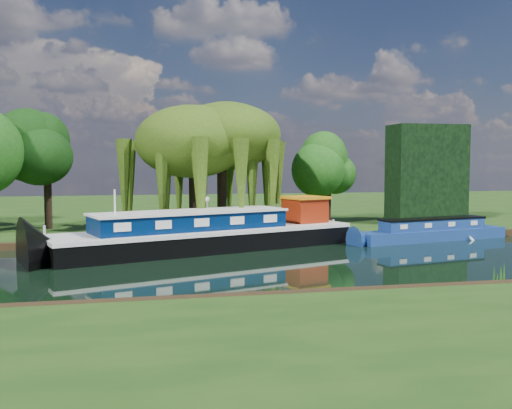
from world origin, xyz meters
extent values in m
plane|color=black|center=(0.00, 0.00, 0.00)|extent=(120.00, 120.00, 0.00)
cube|color=#183A0F|center=(0.00, 34.00, 0.23)|extent=(120.00, 52.00, 0.45)
cube|color=black|center=(-0.13, 5.76, 0.48)|extent=(19.36, 10.17, 1.27)
cube|color=silver|center=(-0.13, 5.76, 1.21)|extent=(19.49, 10.28, 0.23)
cube|color=#031843|center=(-1.13, 5.42, 1.84)|extent=(12.14, 6.71, 1.00)
cube|color=silver|center=(-1.13, 5.42, 2.41)|extent=(12.41, 6.97, 0.13)
cube|color=maroon|center=(6.87, 8.16, 2.13)|extent=(2.95, 2.95, 1.58)
cube|color=orange|center=(6.87, 8.16, 3.01)|extent=(3.29, 3.29, 0.17)
cylinder|color=silver|center=(-5.52, 3.91, 2.61)|extent=(0.11, 0.11, 2.54)
cube|color=navy|center=(15.73, 6.93, 0.32)|extent=(11.71, 4.26, 0.87)
cube|color=navy|center=(15.73, 6.93, 1.11)|extent=(8.22, 3.08, 0.72)
cube|color=black|center=(15.73, 6.93, 1.52)|extent=(8.33, 3.19, 0.10)
cube|color=silver|center=(12.91, 5.58, 1.15)|extent=(0.58, 0.17, 0.31)
cube|color=silver|center=(14.89, 6.00, 1.15)|extent=(0.58, 0.17, 0.31)
cube|color=silver|center=(16.87, 6.42, 1.15)|extent=(0.58, 0.17, 0.31)
cube|color=silver|center=(18.85, 6.83, 1.15)|extent=(0.58, 0.17, 0.31)
imported|color=silver|center=(18.02, 6.99, 0.00)|extent=(2.68, 2.48, 1.16)
cylinder|color=black|center=(-0.25, 12.43, 3.02)|extent=(0.67, 0.67, 5.14)
ellipsoid|color=#324A0F|center=(-0.25, 12.43, 6.73)|extent=(7.18, 7.18, 4.64)
cylinder|color=black|center=(1.75, 11.99, 3.01)|extent=(0.72, 0.72, 5.11)
ellipsoid|color=#324A0F|center=(1.75, 11.99, 6.70)|extent=(6.98, 6.98, 4.51)
cylinder|color=black|center=(-10.84, 15.92, 3.55)|extent=(0.53, 0.53, 6.19)
ellipsoid|color=black|center=(-10.84, 15.92, 6.08)|extent=(4.96, 4.96, 4.96)
cylinder|color=black|center=(11.02, 15.31, 2.88)|extent=(0.39, 0.39, 4.87)
ellipsoid|color=#184A12|center=(11.02, 15.31, 4.88)|extent=(3.90, 3.90, 3.90)
cube|color=black|center=(19.00, 14.00, 4.45)|extent=(6.00, 3.00, 8.00)
cylinder|color=silver|center=(0.50, 10.50, 1.55)|extent=(0.10, 0.10, 2.20)
sphere|color=white|center=(0.50, 10.50, 2.83)|extent=(0.36, 0.36, 0.36)
cylinder|color=silver|center=(-10.00, 8.40, 0.95)|extent=(0.16, 0.16, 1.00)
cylinder|color=silver|center=(-4.00, 8.40, 0.95)|extent=(0.16, 0.16, 1.00)
cylinder|color=silver|center=(3.00, 8.40, 0.95)|extent=(0.16, 0.16, 1.00)
cylinder|color=silver|center=(9.00, 8.40, 0.95)|extent=(0.16, 0.16, 1.00)
cone|color=#1C4F15|center=(11.00, -7.70, 0.55)|extent=(1.20, 1.20, 1.10)
camera|label=1|loc=(-4.27, -28.96, 5.36)|focal=40.00mm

